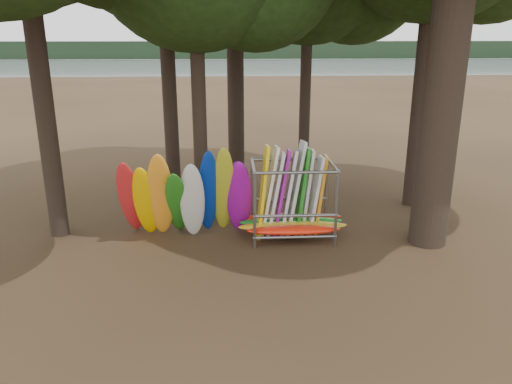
{
  "coord_description": "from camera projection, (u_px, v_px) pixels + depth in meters",
  "views": [
    {
      "loc": [
        -0.6,
        -12.34,
        5.83
      ],
      "look_at": [
        0.16,
        1.5,
        1.4
      ],
      "focal_mm": 35.0,
      "sensor_mm": 36.0,
      "label": 1
    }
  ],
  "objects": [
    {
      "name": "kayak_row",
      "position": [
        186.0,
        198.0,
        14.43
      ],
      "size": [
        3.9,
        1.93,
        3.0
      ],
      "color": "red",
      "rests_on": "ground"
    },
    {
      "name": "far_shore",
      "position": [
        230.0,
        50.0,
        117.56
      ],
      "size": [
        160.0,
        4.0,
        4.0
      ],
      "primitive_type": "cube",
      "color": "black",
      "rests_on": "ground"
    },
    {
      "name": "ground",
      "position": [
        253.0,
        258.0,
        13.54
      ],
      "size": [
        120.0,
        120.0,
        0.0
      ],
      "primitive_type": "plane",
      "color": "#47331E",
      "rests_on": "ground"
    },
    {
      "name": "lake",
      "position": [
        232.0,
        76.0,
        70.61
      ],
      "size": [
        160.0,
        160.0,
        0.0
      ],
      "primitive_type": "plane",
      "color": "gray",
      "rests_on": "ground"
    },
    {
      "name": "storage_rack",
      "position": [
        292.0,
        203.0,
        14.66
      ],
      "size": [
        3.23,
        1.57,
        2.87
      ],
      "color": "slate",
      "rests_on": "ground"
    }
  ]
}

